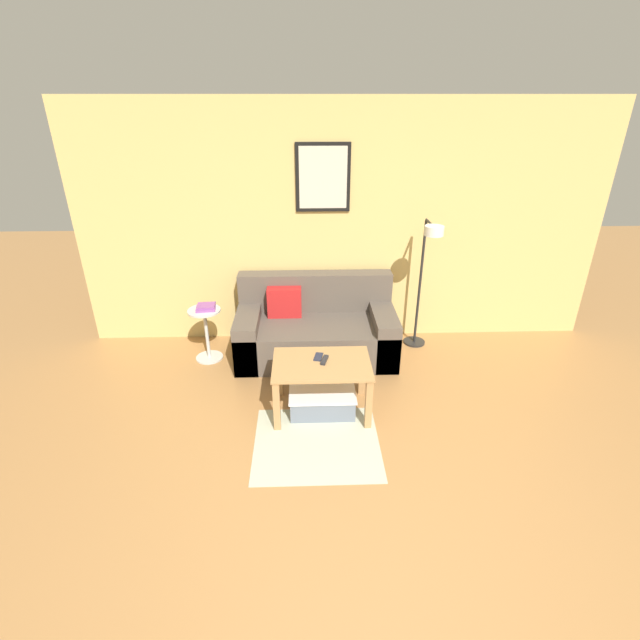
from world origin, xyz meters
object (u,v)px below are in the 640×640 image
Objects in this scene: cell_phone at (318,357)px; coffee_table at (322,373)px; couch at (315,330)px; side_table at (206,330)px; book_stack at (206,307)px; remote_control at (325,360)px; floor_lamp at (426,268)px; storage_bin at (322,401)px.

coffee_table is at bearing -63.57° from cell_phone.
cell_phone is at bearing -89.79° from couch.
side_table is 0.25m from book_stack.
coffee_table is 0.15m from cell_phone.
coffee_table is at bearing -111.70° from remote_control.
cell_phone is (0.00, -0.93, 0.21)m from couch.
couch is 1.16m from book_stack.
remote_control is (0.03, 0.03, 0.11)m from coffee_table.
side_table is (-1.17, 0.95, -0.04)m from coffee_table.
coffee_table is 1.62m from floor_lamp.
remote_control is (0.05, -0.99, 0.22)m from couch.
remote_control is (-1.07, -1.00, -0.47)m from floor_lamp.
coffee_table is at bearing -40.08° from book_stack.
side_table is (-1.17, 0.97, 0.24)m from storage_bin.
side_table is 3.80× the size of remote_control.
floor_lamp is 2.51× the size of side_table.
couch is 1.03m from coffee_table.
couch is 1.06m from storage_bin.
side_table is 2.65× the size of book_stack.
floor_lamp reaches higher than couch.
floor_lamp is 10.20× the size of cell_phone.
floor_lamp is 1.54m from cell_phone.
cell_phone is at bearing -36.57° from side_table.
coffee_table is 3.89× the size of book_stack.
coffee_table reaches higher than storage_bin.
floor_lamp is 9.52× the size of remote_control.
storage_bin is at bearing -39.59° from side_table.
book_stack reaches higher than coffee_table.
floor_lamp is at bearing 1.64° from book_stack.
book_stack is 1.54× the size of cell_phone.
side_table is at bearing -136.02° from book_stack.
book_stack is at bearing -178.36° from floor_lamp.
storage_bin is 1.02× the size of side_table.
book_stack is (-2.25, -0.06, -0.37)m from floor_lamp.
cell_phone is (-0.05, 0.07, -0.01)m from remote_control.
coffee_table is at bearing -136.85° from floor_lamp.
coffee_table is 5.59× the size of remote_control.
book_stack is at bearing 139.92° from coffee_table.
couch reaches higher than side_table.
cell_phone is at bearing -140.37° from floor_lamp.
couch is 0.95m from cell_phone.
remote_control is (0.02, 0.06, 0.39)m from storage_bin.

